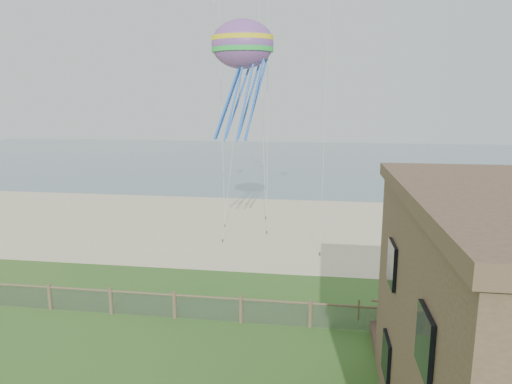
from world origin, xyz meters
TOP-DOWN VIEW (x-y plane):
  - sand_beach at (0.00, 22.00)m, footprint 72.00×20.00m
  - ocean at (0.00, 66.00)m, footprint 160.00×68.00m
  - chainlink_fence at (0.00, 6.00)m, footprint 36.20×0.20m
  - picnic_table at (8.39, 5.00)m, footprint 2.34×2.10m
  - octopus_kite at (-1.35, 14.38)m, footprint 4.28×3.76m

SIDE VIEW (x-z plane):
  - ocean at x=0.00m, z-range -0.01..0.01m
  - sand_beach at x=0.00m, z-range -0.01..0.01m
  - picnic_table at x=8.39m, z-range 0.00..0.81m
  - chainlink_fence at x=0.00m, z-range -0.07..1.18m
  - octopus_kite at x=-1.35m, z-range 7.17..14.51m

